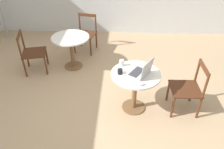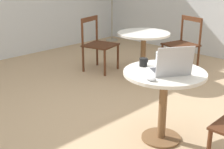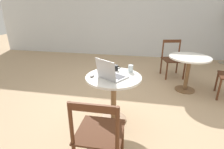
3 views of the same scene
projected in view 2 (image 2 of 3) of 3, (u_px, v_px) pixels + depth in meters
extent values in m
plane|color=tan|center=(116.00, 126.00, 3.32)|extent=(16.00, 16.00, 0.00)
cylinder|color=brown|center=(161.00, 138.00, 3.07)|extent=(0.38, 0.38, 0.02)
cylinder|color=brown|center=(163.00, 107.00, 2.96)|extent=(0.08, 0.08, 0.65)
cylinder|color=silver|center=(165.00, 73.00, 2.85)|extent=(0.76, 0.76, 0.03)
cylinder|color=brown|center=(142.00, 77.00, 4.74)|extent=(0.38, 0.38, 0.02)
cylinder|color=brown|center=(143.00, 56.00, 4.63)|extent=(0.08, 0.08, 0.65)
cylinder|color=silver|center=(144.00, 34.00, 4.52)|extent=(0.76, 0.76, 0.03)
cylinder|color=#562D19|center=(118.00, 57.00, 5.11)|extent=(0.04, 0.04, 0.41)
cylinder|color=#562D19|center=(105.00, 63.00, 4.78)|extent=(0.04, 0.04, 0.41)
cylinder|color=#562D19|center=(97.00, 53.00, 5.30)|extent=(0.04, 0.04, 0.41)
cylinder|color=#562D19|center=(83.00, 59.00, 4.97)|extent=(0.04, 0.04, 0.41)
cube|color=#492715|center=(101.00, 45.00, 4.97)|extent=(0.55, 0.55, 0.02)
cylinder|color=#562D19|center=(97.00, 28.00, 5.16)|extent=(0.04, 0.04, 0.42)
cylinder|color=#562D19|center=(82.00, 32.00, 4.83)|extent=(0.04, 0.04, 0.42)
cube|color=#562D19|center=(89.00, 19.00, 4.94)|extent=(0.43, 0.13, 0.07)
cylinder|color=#562D19|center=(179.00, 63.00, 4.79)|extent=(0.04, 0.04, 0.41)
cylinder|color=#562D19|center=(162.00, 57.00, 5.12)|extent=(0.04, 0.04, 0.41)
cylinder|color=#562D19|center=(198.00, 59.00, 5.00)|extent=(0.04, 0.04, 0.41)
cylinder|color=#562D19|center=(180.00, 53.00, 5.32)|extent=(0.04, 0.04, 0.41)
cube|color=#492715|center=(181.00, 45.00, 4.99)|extent=(0.55, 0.55, 0.02)
cylinder|color=#562D19|center=(201.00, 32.00, 4.86)|extent=(0.04, 0.04, 0.42)
cylinder|color=#562D19|center=(182.00, 28.00, 5.18)|extent=(0.04, 0.04, 0.42)
cube|color=#562D19|center=(192.00, 19.00, 4.96)|extent=(0.12, 0.43, 0.07)
cylinder|color=#9E937F|center=(112.00, 40.00, 7.15)|extent=(0.28, 0.28, 0.02)
cylinder|color=#9E937F|center=(112.00, 12.00, 6.94)|extent=(0.02, 0.02, 1.25)
cube|color=#B7B7BC|center=(168.00, 71.00, 2.83)|extent=(0.42, 0.40, 0.02)
cube|color=#38383D|center=(167.00, 69.00, 2.84)|extent=(0.31, 0.27, 0.00)
cube|color=#B7B7BC|center=(175.00, 61.00, 2.65)|extent=(0.30, 0.22, 0.26)
cube|color=black|center=(175.00, 61.00, 2.65)|extent=(0.28, 0.19, 0.23)
ellipsoid|color=#B7B7BC|center=(151.00, 79.00, 2.61)|extent=(0.06, 0.10, 0.03)
cylinder|color=black|center=(143.00, 62.00, 2.98)|extent=(0.08, 0.08, 0.08)
torus|color=black|center=(147.00, 61.00, 3.02)|extent=(0.05, 0.01, 0.05)
cylinder|color=silver|center=(159.00, 57.00, 3.12)|extent=(0.07, 0.07, 0.10)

